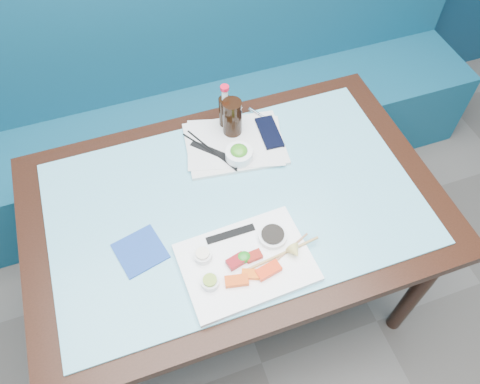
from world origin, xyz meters
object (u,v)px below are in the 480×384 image
object	(u,v)px
sashimi_plate	(246,263)
serving_tray	(235,144)
booth_bench	(181,114)
blue_napkin	(140,251)
seaweed_bowl	(239,155)
cola_glass	(232,118)
dining_table	(234,216)
cola_bottle_body	(225,113)

from	to	relation	value
sashimi_plate	serving_tray	distance (m)	0.49
booth_bench	sashimi_plate	xyz separation A→B (m)	(-0.04, -1.07, 0.39)
booth_bench	serving_tray	bearing A→B (deg)	-82.05
sashimi_plate	blue_napkin	distance (m)	0.33
blue_napkin	booth_bench	bearing A→B (deg)	69.86
blue_napkin	sashimi_plate	bearing A→B (deg)	-26.90
seaweed_bowl	blue_napkin	xyz separation A→B (m)	(-0.41, -0.24, -0.03)
seaweed_bowl	blue_napkin	distance (m)	0.48
seaweed_bowl	blue_napkin	size ratio (longest dim) A/B	0.69
cola_glass	seaweed_bowl	bearing A→B (deg)	-98.75
sashimi_plate	seaweed_bowl	bearing A→B (deg)	71.29
cola_glass	blue_napkin	world-z (taller)	cola_glass
dining_table	blue_napkin	bearing A→B (deg)	-166.60
sashimi_plate	blue_napkin	world-z (taller)	sashimi_plate
seaweed_bowl	cola_glass	bearing A→B (deg)	81.25
sashimi_plate	seaweed_bowl	size ratio (longest dim) A/B	4.00
seaweed_bowl	cola_glass	size ratio (longest dim) A/B	0.67
sashimi_plate	cola_glass	xyz separation A→B (m)	(0.13, 0.52, 0.08)
dining_table	cola_bottle_body	world-z (taller)	cola_bottle_body
sashimi_plate	serving_tray	bearing A→B (deg)	72.62
booth_bench	sashimi_plate	size ratio (longest dim) A/B	7.71
sashimi_plate	cola_bottle_body	size ratio (longest dim) A/B	2.82
blue_napkin	serving_tray	bearing A→B (deg)	37.06
cola_bottle_body	serving_tray	bearing A→B (deg)	-89.42
dining_table	blue_napkin	xyz separation A→B (m)	(-0.34, -0.08, 0.09)
serving_tray	blue_napkin	distance (m)	0.53
serving_tray	cola_glass	world-z (taller)	cola_glass
dining_table	serving_tray	xyz separation A→B (m)	(0.08, 0.24, 0.10)
serving_tray	cola_bottle_body	xyz separation A→B (m)	(-0.00, 0.10, 0.06)
serving_tray	seaweed_bowl	world-z (taller)	seaweed_bowl
sashimi_plate	cola_glass	distance (m)	0.55
booth_bench	cola_glass	distance (m)	0.73
dining_table	cola_glass	world-z (taller)	cola_glass
serving_tray	blue_napkin	world-z (taller)	serving_tray
sashimi_plate	seaweed_bowl	xyz separation A→B (m)	(0.11, 0.39, 0.02)
sashimi_plate	blue_napkin	xyz separation A→B (m)	(-0.30, 0.15, -0.01)
dining_table	sashimi_plate	bearing A→B (deg)	-99.85
booth_bench	sashimi_plate	bearing A→B (deg)	-92.15
dining_table	blue_napkin	distance (m)	0.36
booth_bench	serving_tray	xyz separation A→B (m)	(0.08, -0.60, 0.39)
dining_table	sashimi_plate	distance (m)	0.26
dining_table	cola_glass	xyz separation A→B (m)	(0.09, 0.29, 0.18)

